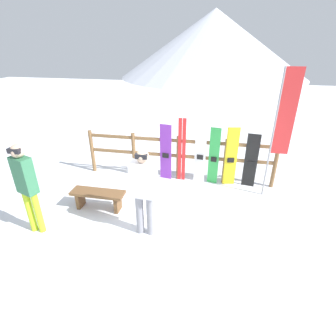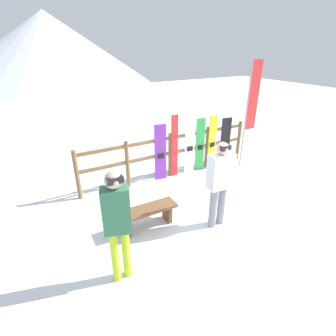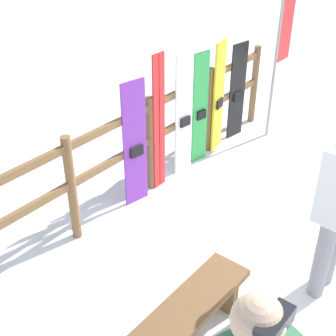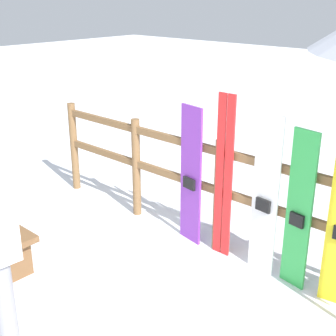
# 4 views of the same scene
# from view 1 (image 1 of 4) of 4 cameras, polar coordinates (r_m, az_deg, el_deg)

# --- Properties ---
(ground_plane) EXTENTS (40.00, 40.00, 0.00)m
(ground_plane) POSITION_cam_1_polar(r_m,az_deg,el_deg) (5.45, -1.33, -12.50)
(ground_plane) COLOR white
(mountain_backdrop) EXTENTS (18.00, 18.00, 6.00)m
(mountain_backdrop) POSITION_cam_1_polar(r_m,az_deg,el_deg) (28.25, 9.93, 25.07)
(mountain_backdrop) COLOR silver
(mountain_backdrop) RESTS_ON ground
(fence) EXTENTS (4.95, 0.10, 1.20)m
(fence) POSITION_cam_1_polar(r_m,az_deg,el_deg) (6.85, 2.25, 3.00)
(fence) COLOR brown
(fence) RESTS_ON ground
(bench) EXTENTS (1.18, 0.36, 0.43)m
(bench) POSITION_cam_1_polar(r_m,az_deg,el_deg) (5.97, -14.97, -5.96)
(bench) COLOR brown
(bench) RESTS_ON ground
(person_white) EXTENTS (0.48, 0.28, 1.74)m
(person_white) POSITION_cam_1_polar(r_m,az_deg,el_deg) (4.74, -5.28, -4.34)
(person_white) COLOR gray
(person_white) RESTS_ON ground
(person_plaid_green) EXTENTS (0.43, 0.32, 1.82)m
(person_plaid_green) POSITION_cam_1_polar(r_m,az_deg,el_deg) (5.37, -28.53, -2.74)
(person_plaid_green) COLOR #B7D826
(person_plaid_green) RESTS_ON ground
(snowboard_purple) EXTENTS (0.31, 0.10, 1.51)m
(snowboard_purple) POSITION_cam_1_polar(r_m,az_deg,el_deg) (6.84, -0.50, 3.35)
(snowboard_purple) COLOR purple
(snowboard_purple) RESTS_ON ground
(ski_pair_red) EXTENTS (0.19, 0.02, 1.69)m
(ski_pair_red) POSITION_cam_1_polar(r_m,az_deg,el_deg) (6.74, 3.02, 3.85)
(ski_pair_red) COLOR red
(ski_pair_red) RESTS_ON ground
(snowboard_white) EXTENTS (0.29, 0.08, 1.58)m
(snowboard_white) POSITION_cam_1_polar(r_m,az_deg,el_deg) (6.72, 7.02, 3.03)
(snowboard_white) COLOR white
(snowboard_white) RESTS_ON ground
(snowboard_green) EXTENTS (0.26, 0.09, 1.50)m
(snowboard_green) POSITION_cam_1_polar(r_m,az_deg,el_deg) (6.72, 9.96, 2.49)
(snowboard_green) COLOR green
(snowboard_green) RESTS_ON ground
(snowboard_yellow) EXTENTS (0.30, 0.09, 1.53)m
(snowboard_yellow) POSITION_cam_1_polar(r_m,az_deg,el_deg) (6.73, 13.55, 2.32)
(snowboard_yellow) COLOR yellow
(snowboard_yellow) RESTS_ON ground
(snowboard_black_stripe) EXTENTS (0.31, 0.09, 1.40)m
(snowboard_black_stripe) POSITION_cam_1_polar(r_m,az_deg,el_deg) (6.80, 17.59, 1.44)
(snowboard_black_stripe) COLOR black
(snowboard_black_stripe) RESTS_ON ground
(rental_flag) EXTENTS (0.40, 0.04, 2.94)m
(rental_flag) POSITION_cam_1_polar(r_m,az_deg,el_deg) (6.16, 23.46, 9.09)
(rental_flag) COLOR #99999E
(rental_flag) RESTS_ON ground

